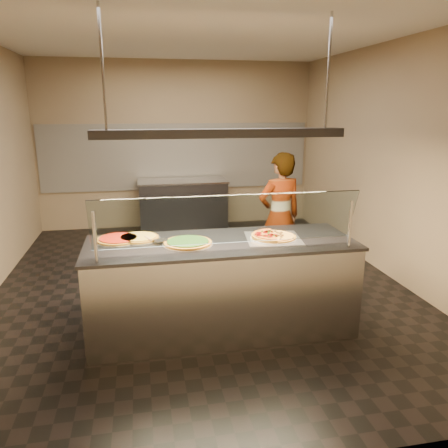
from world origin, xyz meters
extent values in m
cube|color=black|center=(0.00, 0.00, -0.01)|extent=(5.00, 6.00, 0.02)
cube|color=silver|center=(0.00, 0.00, 3.01)|extent=(5.00, 6.00, 0.02)
cube|color=#9A8663|center=(0.00, 3.01, 1.50)|extent=(5.00, 0.02, 3.00)
cube|color=#9A8663|center=(0.00, -3.01, 1.50)|extent=(5.00, 0.02, 3.00)
cube|color=#9A8663|center=(2.51, 0.00, 1.50)|extent=(0.02, 6.00, 3.00)
cube|color=silver|center=(0.00, 2.98, 1.30)|extent=(4.90, 0.02, 1.20)
cube|color=#B7B7BC|center=(0.04, -1.20, 0.45)|extent=(2.54, 0.90, 0.90)
cube|color=#37373C|center=(0.04, -1.20, 0.92)|extent=(2.58, 0.94, 0.03)
cylinder|color=#B7B7BC|center=(-1.08, -1.60, 1.15)|extent=(0.03, 0.03, 0.44)
cylinder|color=#B7B7BC|center=(1.16, -1.60, 1.15)|extent=(0.03, 0.03, 0.44)
cube|color=white|center=(0.04, -1.54, 1.23)|extent=(2.34, 0.18, 0.47)
cube|color=silver|center=(0.56, -1.21, 0.93)|extent=(0.59, 0.59, 0.01)
cylinder|color=silver|center=(0.56, -1.21, 0.94)|extent=(0.46, 0.46, 0.01)
cylinder|color=#4F0401|center=(0.55, -1.13, 0.99)|extent=(0.06, 0.06, 0.01)
cylinder|color=#4F0401|center=(0.54, -1.12, 0.99)|extent=(0.06, 0.06, 0.01)
cylinder|color=#4F0401|center=(0.51, -1.14, 0.99)|extent=(0.06, 0.06, 0.01)
cylinder|color=#4F0401|center=(0.49, -1.16, 0.99)|extent=(0.06, 0.06, 0.01)
cylinder|color=#4F0401|center=(0.42, -1.16, 0.99)|extent=(0.06, 0.06, 0.01)
cylinder|color=#4F0401|center=(0.40, -1.20, 0.99)|extent=(0.06, 0.06, 0.01)
cylinder|color=#4F0401|center=(0.40, -1.24, 0.99)|extent=(0.06, 0.06, 0.01)
cylinder|color=#4F0401|center=(0.46, -1.27, 0.99)|extent=(0.06, 0.06, 0.01)
cylinder|color=#4F0401|center=(0.52, -1.24, 0.99)|extent=(0.06, 0.06, 0.01)
cylinder|color=#4F0401|center=(0.49, -1.30, 0.99)|extent=(0.06, 0.06, 0.01)
cylinder|color=#4F0401|center=(0.55, -1.26, 0.99)|extent=(0.06, 0.06, 0.01)
cube|color=#19590F|center=(0.55, -1.14, 0.99)|extent=(0.02, 0.01, 0.01)
cube|color=#19590F|center=(0.53, -1.14, 0.99)|extent=(0.01, 0.02, 0.01)
cube|color=#19590F|center=(0.47, -1.12, 0.99)|extent=(0.02, 0.02, 0.01)
cube|color=#19590F|center=(0.51, -1.20, 0.99)|extent=(0.02, 0.02, 0.01)
cube|color=#19590F|center=(0.51, -1.22, 0.99)|extent=(0.02, 0.02, 0.01)
cube|color=#19590F|center=(0.44, -1.27, 0.99)|extent=(0.02, 0.02, 0.01)
cube|color=#19590F|center=(0.48, -1.31, 0.99)|extent=(0.01, 0.02, 0.01)
cube|color=#19590F|center=(0.54, -1.29, 0.99)|extent=(0.02, 0.01, 0.01)
sphere|color=#513014|center=(0.58, -1.37, 0.97)|extent=(0.03, 0.03, 0.03)
sphere|color=#513014|center=(0.57, -1.26, 0.97)|extent=(0.03, 0.03, 0.03)
sphere|color=#513014|center=(0.61, -1.29, 0.97)|extent=(0.03, 0.03, 0.03)
sphere|color=#513014|center=(0.59, -1.24, 0.97)|extent=(0.03, 0.03, 0.03)
sphere|color=#513014|center=(0.61, -1.24, 0.97)|extent=(0.03, 0.03, 0.03)
sphere|color=#513014|center=(0.64, -1.24, 0.97)|extent=(0.03, 0.03, 0.03)
sphere|color=#513014|center=(0.60, -1.21, 0.97)|extent=(0.03, 0.03, 0.03)
sphere|color=#513014|center=(0.63, -1.19, 0.97)|extent=(0.03, 0.03, 0.03)
sphere|color=#513014|center=(0.66, -1.15, 0.97)|extent=(0.03, 0.03, 0.03)
sphere|color=#513014|center=(0.63, -1.15, 0.97)|extent=(0.03, 0.03, 0.03)
sphere|color=#513014|center=(0.62, -1.13, 0.97)|extent=(0.03, 0.03, 0.03)
sphere|color=#513014|center=(0.62, -1.08, 0.97)|extent=(0.03, 0.03, 0.03)
sphere|color=#513014|center=(0.57, -1.11, 0.97)|extent=(0.03, 0.03, 0.03)
cylinder|color=silver|center=(-0.29, -1.23, 0.93)|extent=(0.48, 0.48, 0.01)
cylinder|color=brown|center=(-0.29, -1.23, 0.95)|extent=(0.45, 0.45, 0.02)
cylinder|color=black|center=(-0.29, -1.23, 0.96)|extent=(0.39, 0.39, 0.01)
cylinder|color=silver|center=(-0.74, -0.96, 0.93)|extent=(0.42, 0.42, 0.01)
cylinder|color=brown|center=(-0.74, -0.96, 0.94)|extent=(0.39, 0.39, 0.02)
cylinder|color=gold|center=(-0.74, -0.96, 0.96)|extent=(0.34, 0.34, 0.01)
cylinder|color=silver|center=(-0.93, -0.97, 0.93)|extent=(0.44, 0.44, 0.01)
cylinder|color=brown|center=(-0.93, -0.97, 0.94)|extent=(0.41, 0.41, 0.02)
cylinder|color=#7B0303|center=(-0.93, -0.97, 0.96)|extent=(0.36, 0.36, 0.01)
cube|color=#B7B7BC|center=(-0.53, -1.13, 0.96)|extent=(0.16, 0.15, 0.00)
cylinder|color=tan|center=(-0.65, -1.06, 0.96)|extent=(0.07, 0.14, 0.02)
cube|color=#37373C|center=(0.03, 2.55, 0.45)|extent=(1.53, 0.70, 0.90)
cube|color=#B7B7BC|center=(0.03, 2.55, 0.92)|extent=(1.57, 0.74, 0.03)
imported|color=#343137|center=(1.04, 0.07, 0.82)|extent=(0.67, 0.51, 1.64)
cube|color=#37373C|center=(0.04, -1.20, 1.95)|extent=(2.30, 0.18, 0.08)
cylinder|color=#B7B7BC|center=(-0.96, -1.20, 2.50)|extent=(0.02, 0.02, 1.01)
cylinder|color=#B7B7BC|center=(1.04, -1.20, 2.50)|extent=(0.02, 0.02, 1.01)
camera|label=1|loc=(-0.69, -5.14, 2.17)|focal=35.00mm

